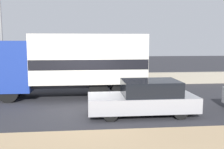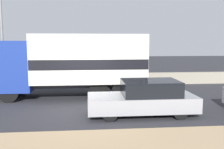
# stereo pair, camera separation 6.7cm
# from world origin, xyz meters

# --- Properties ---
(ground_plane) EXTENTS (80.00, 80.00, 0.00)m
(ground_plane) POSITION_xyz_m (0.00, 0.00, 0.00)
(ground_plane) COLOR #2D2D33
(stone_wall_backdrop) EXTENTS (60.00, 0.35, 0.80)m
(stone_wall_backdrop) POSITION_xyz_m (0.00, 6.40, 0.40)
(stone_wall_backdrop) COLOR #A39984
(stone_wall_backdrop) RESTS_ON ground_plane
(street_lamp) EXTENTS (0.56, 0.28, 7.56)m
(street_lamp) POSITION_xyz_m (-5.28, 6.06, 4.34)
(street_lamp) COLOR gray
(street_lamp) RESTS_ON ground_plane
(box_truck) EXTENTS (7.92, 2.56, 3.32)m
(box_truck) POSITION_xyz_m (-0.61, 2.80, 1.89)
(box_truck) COLOR navy
(box_truck) RESTS_ON ground_plane
(car_hatchback) EXTENTS (4.32, 1.74, 1.40)m
(car_hatchback) POSITION_xyz_m (2.38, -0.76, 0.69)
(car_hatchback) COLOR #9E9EA3
(car_hatchback) RESTS_ON ground_plane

